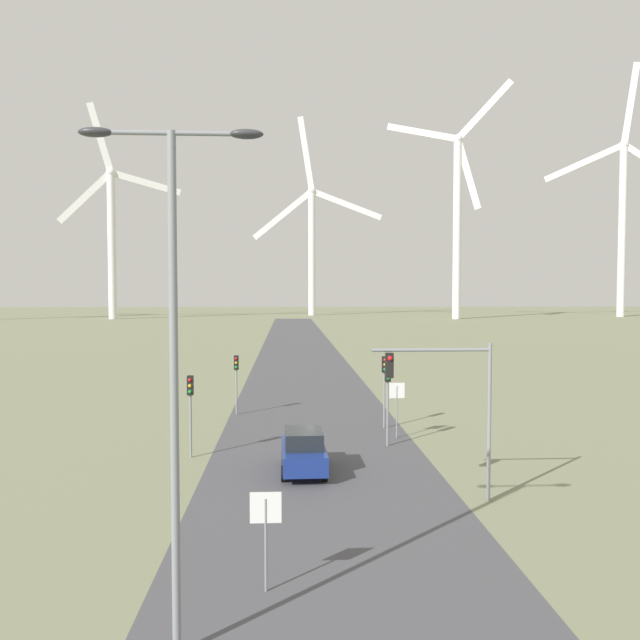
# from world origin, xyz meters

# --- Properties ---
(road_surface) EXTENTS (10.00, 240.00, 0.01)m
(road_surface) POSITION_xyz_m (0.00, 48.00, 0.00)
(road_surface) COLOR #47474C
(road_surface) RESTS_ON ground
(streetlamp) EXTENTS (3.75, 0.32, 11.01)m
(streetlamp) POSITION_xyz_m (-3.77, 6.60, 6.85)
(streetlamp) COLOR gray
(streetlamp) RESTS_ON ground
(stop_sign_near) EXTENTS (0.81, 0.07, 2.59)m
(stop_sign_near) POSITION_xyz_m (-1.98, 9.26, 1.81)
(stop_sign_near) COLOR gray
(stop_sign_near) RESTS_ON ground
(stop_sign_far) EXTENTS (0.81, 0.07, 2.92)m
(stop_sign_far) POSITION_xyz_m (4.26, 25.63, 2.04)
(stop_sign_far) COLOR gray
(stop_sign_far) RESTS_ON ground
(traffic_light_post_near_left) EXTENTS (0.28, 0.34, 3.80)m
(traffic_light_post_near_left) POSITION_xyz_m (-5.91, 22.35, 2.79)
(traffic_light_post_near_left) COLOR gray
(traffic_light_post_near_left) RESTS_ON ground
(traffic_light_post_near_right) EXTENTS (0.28, 0.34, 4.12)m
(traffic_light_post_near_right) POSITION_xyz_m (3.52, 24.00, 3.01)
(traffic_light_post_near_right) COLOR gray
(traffic_light_post_near_right) RESTS_ON ground
(traffic_light_post_mid_left) EXTENTS (0.28, 0.33, 3.70)m
(traffic_light_post_mid_left) POSITION_xyz_m (-4.62, 32.34, 2.72)
(traffic_light_post_mid_left) COLOR gray
(traffic_light_post_mid_left) RESTS_ON ground
(traffic_light_post_mid_right) EXTENTS (0.28, 0.34, 4.04)m
(traffic_light_post_mid_right) POSITION_xyz_m (3.99, 28.06, 2.96)
(traffic_light_post_mid_right) COLOR gray
(traffic_light_post_mid_right) RESTS_ON ground
(traffic_light_mast_overhead) EXTENTS (4.40, 0.34, 5.82)m
(traffic_light_mast_overhead) POSITION_xyz_m (4.39, 15.76, 4.15)
(traffic_light_mast_overhead) COLOR gray
(traffic_light_mast_overhead) RESTS_ON ground
(car_approaching) EXTENTS (1.90, 4.14, 1.83)m
(car_approaching) POSITION_xyz_m (-0.76, 19.70, 0.91)
(car_approaching) COLOR navy
(car_approaching) RESTS_ON ground
(wind_turbine_left) EXTENTS (32.26, 7.03, 58.79)m
(wind_turbine_left) POSITION_xyz_m (-49.78, 168.24, 25.22)
(wind_turbine_left) COLOR white
(wind_turbine_left) RESTS_ON ground
(wind_turbine_center) EXTENTS (41.08, 3.44, 62.80)m
(wind_turbine_center) POSITION_xyz_m (6.20, 192.49, 25.50)
(wind_turbine_center) COLOR white
(wind_turbine_center) RESTS_ON ground
(wind_turbine_right) EXTENTS (32.48, 11.67, 64.46)m
(wind_turbine_right) POSITION_xyz_m (45.22, 164.20, 30.28)
(wind_turbine_right) COLOR white
(wind_turbine_right) RESTS_ON ground
(wind_turbine_far_right) EXTENTS (39.58, 15.07, 75.18)m
(wind_turbine_far_right) POSITION_xyz_m (98.65, 176.25, 31.94)
(wind_turbine_far_right) COLOR white
(wind_turbine_far_right) RESTS_ON ground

